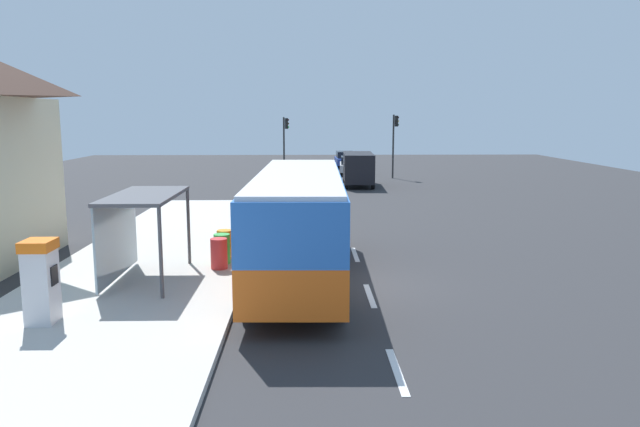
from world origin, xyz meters
name	(u,v)px	position (x,y,z in m)	size (l,w,h in m)	color
ground_plane	(335,212)	(0.00, 14.00, -0.02)	(56.00, 92.00, 0.04)	#2D2D30
sidewalk_platform	(153,267)	(-6.40, 2.00, 0.09)	(6.20, 30.00, 0.18)	beige
lane_stripe_seg_0	(397,371)	(0.25, -6.00, 0.01)	(0.16, 2.20, 0.01)	silver
lane_stripe_seg_1	(370,296)	(0.25, -1.00, 0.01)	(0.16, 2.20, 0.01)	silver
lane_stripe_seg_2	(355,255)	(0.25, 4.00, 0.01)	(0.16, 2.20, 0.01)	silver
lane_stripe_seg_3	(346,229)	(0.25, 9.00, 0.01)	(0.16, 2.20, 0.01)	silver
lane_stripe_seg_4	(339,211)	(0.25, 14.00, 0.01)	(0.16, 2.20, 0.01)	silver
lane_stripe_seg_5	(335,198)	(0.25, 19.00, 0.01)	(0.16, 2.20, 0.01)	silver
lane_stripe_seg_6	(331,188)	(0.25, 24.00, 0.01)	(0.16, 2.20, 0.01)	silver
lane_stripe_seg_7	(328,181)	(0.25, 29.00, 0.01)	(0.16, 2.20, 0.01)	silver
bus	(299,218)	(-1.71, 0.96, 1.84)	(2.75, 11.06, 3.21)	orange
white_van	(358,167)	(2.20, 25.44, 1.34)	(2.20, 5.27, 2.30)	black
sedan_near	(351,165)	(2.30, 33.89, 0.79)	(2.05, 4.50, 1.52)	#B7B7BC
sedan_far	(345,159)	(2.30, 40.99, 0.79)	(1.90, 4.43, 1.52)	navy
ticket_machine	(41,281)	(-7.53, -3.52, 1.17)	(0.66, 0.76, 1.94)	silver
recycling_bin_red	(219,254)	(-4.20, 1.43, 0.66)	(0.52, 0.52, 0.95)	red
recycling_bin_green	(222,249)	(-4.20, 2.13, 0.66)	(0.52, 0.52, 0.95)	green
recycling_bin_orange	(225,244)	(-4.20, 2.83, 0.66)	(0.52, 0.52, 0.95)	orange
traffic_light_near_side	(395,136)	(5.50, 30.76, 3.31)	(0.49, 0.28, 4.97)	#2D2D2D
traffic_light_far_side	(285,137)	(-3.10, 31.56, 3.19)	(0.49, 0.28, 4.78)	#2D2D2D
bus_shelter	(134,214)	(-6.41, 0.24, 2.10)	(1.80, 4.00, 2.50)	#4C4C51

